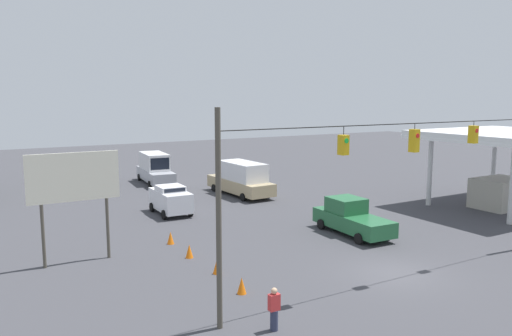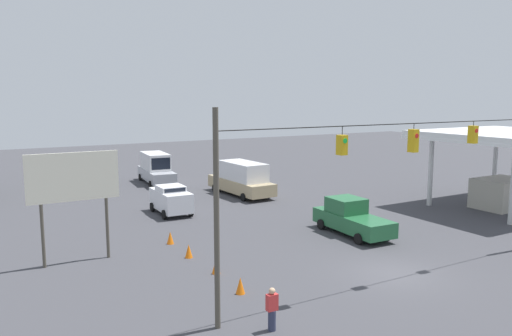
{
  "view_description": "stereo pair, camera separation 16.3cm",
  "coord_description": "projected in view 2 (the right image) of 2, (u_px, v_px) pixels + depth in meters",
  "views": [
    {
      "loc": [
        16.97,
        16.07,
        8.25
      ],
      "look_at": [
        1.26,
        -10.7,
        3.77
      ],
      "focal_mm": 35.0,
      "sensor_mm": 36.0,
      "label": 1
    },
    {
      "loc": [
        16.82,
        16.16,
        8.25
      ],
      "look_at": [
        1.26,
        -10.7,
        3.77
      ],
      "focal_mm": 35.0,
      "sensor_mm": 36.0,
      "label": 2
    }
  ],
  "objects": [
    {
      "name": "box_truck_tan_oncoming_deep",
      "position": [
        242.0,
        179.0,
        41.8
      ],
      "size": [
        2.84,
        7.49,
        2.81
      ],
      "color": "tan",
      "rests_on": "ground_plane"
    },
    {
      "name": "traffic_cone_second",
      "position": [
        216.0,
        266.0,
        23.34
      ],
      "size": [
        0.4,
        0.4,
        0.71
      ],
      "primitive_type": "cone",
      "color": "orange",
      "rests_on": "ground_plane"
    },
    {
      "name": "ground_plane",
      "position": [
        394.0,
        274.0,
        23.36
      ],
      "size": [
        140.0,
        140.0,
        0.0
      ],
      "primitive_type": "plane",
      "color": "#3D3D42"
    },
    {
      "name": "roadside_billboard",
      "position": [
        73.0,
        183.0,
        24.41
      ],
      "size": [
        4.39,
        0.16,
        5.54
      ],
      "color": "#4C473D",
      "rests_on": "ground_plane"
    },
    {
      "name": "pickup_truck_green_crossing_near",
      "position": [
        351.0,
        218.0,
        30.03
      ],
      "size": [
        2.42,
        5.68,
        2.12
      ],
      "color": "#236038",
      "rests_on": "ground_plane"
    },
    {
      "name": "gas_station",
      "position": [
        504.0,
        152.0,
        36.53
      ],
      "size": [
        11.18,
        9.55,
        5.71
      ],
      "color": "silver",
      "rests_on": "ground_plane"
    },
    {
      "name": "pedestrian",
      "position": [
        272.0,
        309.0,
        17.61
      ],
      "size": [
        0.4,
        0.28,
        1.58
      ],
      "color": "#2D334C",
      "rests_on": "ground_plane"
    },
    {
      "name": "traffic_cone_nearest",
      "position": [
        240.0,
        286.0,
        20.96
      ],
      "size": [
        0.4,
        0.4,
        0.71
      ],
      "primitive_type": "cone",
      "color": "orange",
      "rests_on": "ground_plane"
    },
    {
      "name": "box_truck_silver_withflow_deep",
      "position": [
        156.0,
        168.0,
        47.65
      ],
      "size": [
        2.85,
        7.02,
        2.87
      ],
      "color": "#A8AAB2",
      "rests_on": "ground_plane"
    },
    {
      "name": "sedan_white_withflow_far",
      "position": [
        171.0,
        199.0,
        35.15
      ],
      "size": [
        2.17,
        4.12,
        2.02
      ],
      "color": "silver",
      "rests_on": "ground_plane"
    },
    {
      "name": "traffic_cone_third",
      "position": [
        189.0,
        251.0,
        25.64
      ],
      "size": [
        0.4,
        0.4,
        0.71
      ],
      "primitive_type": "cone",
      "color": "orange",
      "rests_on": "ground_plane"
    },
    {
      "name": "traffic_cone_fourth",
      "position": [
        170.0,
        238.0,
        28.04
      ],
      "size": [
        0.4,
        0.4,
        0.71
      ],
      "primitive_type": "cone",
      "color": "orange",
      "rests_on": "ground_plane"
    },
    {
      "name": "overhead_signal_span",
      "position": [
        412.0,
        175.0,
        21.97
      ],
      "size": [
        19.26,
        0.38,
        7.88
      ],
      "color": "#4C473D",
      "rests_on": "ground_plane"
    }
  ]
}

